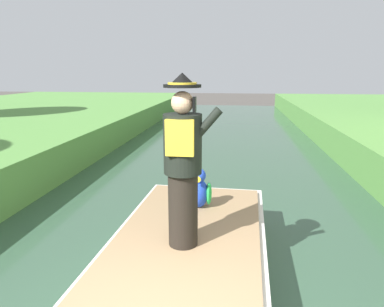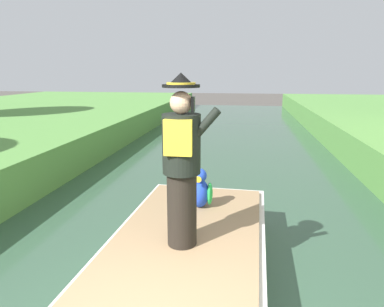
% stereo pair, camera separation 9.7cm
% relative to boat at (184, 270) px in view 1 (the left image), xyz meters
% --- Properties ---
extents(boat, '(1.96, 4.27, 0.61)m').
position_rel_boat_xyz_m(boat, '(0.00, 0.00, 0.00)').
color(boat, silver).
rests_on(boat, canal_water).
extents(person_pirate, '(0.61, 0.42, 1.85)m').
position_rel_boat_xyz_m(person_pirate, '(-0.01, 0.03, 1.23)').
color(person_pirate, black).
rests_on(person_pirate, boat).
extents(parrot_plush, '(0.36, 0.35, 0.57)m').
position_rel_boat_xyz_m(parrot_plush, '(0.04, 1.11, 0.55)').
color(parrot_plush, blue).
rests_on(parrot_plush, boat).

